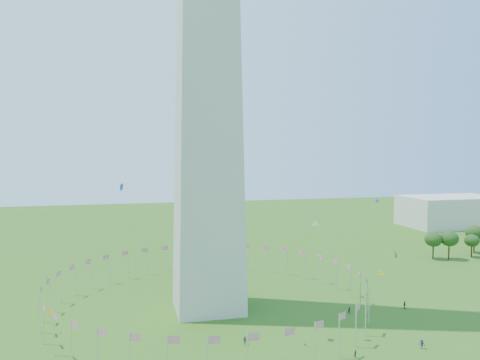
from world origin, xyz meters
name	(u,v)px	position (x,y,z in m)	size (l,w,h in m)	color
flag_ring	(208,292)	(0.00, 50.00, 4.50)	(80.24, 80.24, 9.00)	silver
gov_building_east_a	(451,211)	(150.00, 150.00, 8.00)	(50.00, 30.00, 16.00)	beige
kites_aloft	(318,251)	(19.72, 25.64, 19.29)	(116.17, 66.32, 31.28)	white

